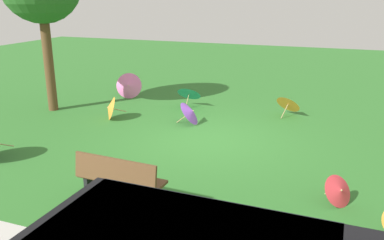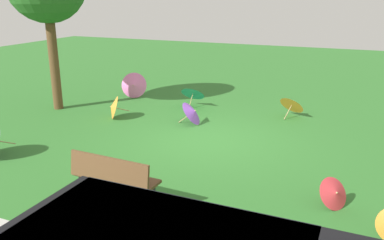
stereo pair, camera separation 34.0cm
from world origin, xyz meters
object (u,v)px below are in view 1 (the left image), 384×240
parasol_pink_1 (129,86)px  parasol_orange_0 (289,102)px  parasol_teal_0 (189,92)px  park_bench (119,179)px  parasol_purple_0 (191,112)px  parasol_orange_2 (110,108)px  parasol_red_1 (340,191)px

parasol_pink_1 → parasol_orange_0: bearing=178.1°
parasol_teal_0 → park_bench: bearing=100.3°
parasol_purple_0 → parasol_orange_2: (2.39, 0.43, 0.00)m
parasol_teal_0 → parasol_orange_0: 3.19m
parasol_pink_1 → park_bench: bearing=118.0°
park_bench → parasol_orange_0: size_ratio=1.77×
parasol_teal_0 → parasol_pink_1: parasol_pink_1 is taller
park_bench → parasol_red_1: bearing=-160.0°
parasol_red_1 → parasol_orange_0: parasol_orange_0 is taller
parasol_pink_1 → parasol_red_1: bearing=143.1°
parasol_teal_0 → parasol_pink_1: 2.40m
parasol_teal_0 → parasol_red_1: (-4.76, 5.11, -0.21)m
parasol_purple_0 → parasol_orange_0: bearing=-144.0°
park_bench → parasol_orange_0: 6.81m
parasol_teal_0 → parasol_orange_2: parasol_teal_0 is taller
parasol_teal_0 → parasol_orange_2: 2.73m
parasol_purple_0 → parasol_teal_0: bearing=-67.5°
parasol_red_1 → parasol_orange_0: size_ratio=0.77×
park_bench → parasol_pink_1: bearing=-62.0°
parasol_orange_0 → parasol_pink_1: bearing=-1.9°
parasol_red_1 → parasol_orange_2: 7.09m
parasol_red_1 → parasol_pink_1: (7.15, -5.37, 0.19)m
parasol_teal_0 → parasol_orange_0: parasol_teal_0 is taller
parasol_orange_2 → parasol_pink_1: bearing=-73.5°
park_bench → parasol_orange_2: size_ratio=2.18×
parasol_orange_0 → parasol_red_1: bearing=106.9°
parasol_purple_0 → parasol_orange_2: bearing=10.3°
parasol_purple_0 → parasol_pink_1: 3.68m
parasol_teal_0 → parasol_orange_0: bearing=-178.6°
parasol_red_1 → parasol_teal_0: bearing=-47.0°
parasol_teal_0 → parasol_orange_2: (1.67, 2.15, -0.13)m
park_bench → parasol_orange_2: park_bench is taller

